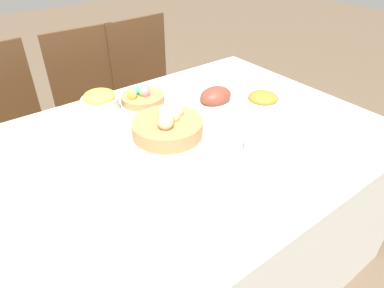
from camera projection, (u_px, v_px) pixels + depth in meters
ground_plane at (182, 263)px, 1.72m from camera, size 12.00×12.00×0.00m
dining_table at (180, 211)px, 1.52m from camera, size 1.64×1.14×0.74m
chair_far_right at (151, 89)px, 2.26m from camera, size 0.45×0.45×0.93m
chair_far_center at (97, 106)px, 2.07m from camera, size 0.43×0.43×0.93m
chair_far_left at (11, 132)px, 1.82m from camera, size 0.45×0.45×0.93m
bread_basket at (167, 125)px, 1.34m from camera, size 0.28×0.28×0.11m
egg_basket at (142, 97)px, 1.58m from camera, size 0.20×0.20×0.08m
ham_platter at (216, 97)px, 1.57m from camera, size 0.24×0.17×0.08m
pineapple_bowl at (100, 102)px, 1.49m from camera, size 0.16×0.16×0.10m
carrot_bowl at (262, 103)px, 1.49m from camera, size 0.15×0.15×0.09m
dinner_plate at (244, 202)px, 1.04m from camera, size 0.26×0.26×0.01m
fork at (206, 225)px, 0.96m from camera, size 0.02×0.19×0.00m
knife at (278, 182)px, 1.11m from camera, size 0.02×0.19×0.00m
spoon at (284, 179)px, 1.13m from camera, size 0.02×0.19×0.00m
drinking_cup at (256, 144)px, 1.24m from camera, size 0.08×0.08×0.07m
butter_dish at (139, 210)px, 0.99m from camera, size 0.11×0.07×0.03m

